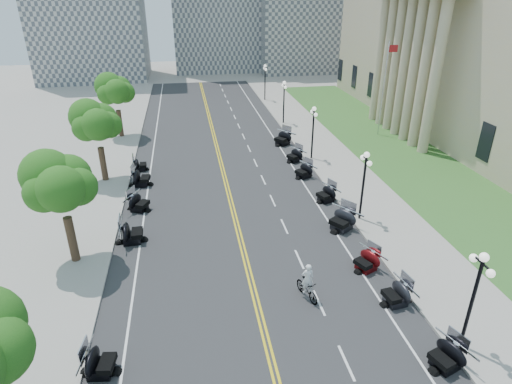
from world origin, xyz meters
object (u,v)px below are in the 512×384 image
bicycle (307,289)px  cyclist_rider (308,266)px  civic_building (511,49)px  flagpole (383,90)px  motorcycle_n_3 (447,355)px

bicycle → cyclist_rider: 1.45m
civic_building → flagpole: (-14.00, 0.00, -3.90)m
flagpole → motorcycle_n_3: 32.98m
motorcycle_n_3 → cyclist_rider: (-4.63, 5.40, 1.35)m
flagpole → cyclist_rider: 29.90m
civic_building → bicycle: bearing=-139.0°
flagpole → bicycle: size_ratio=5.29×
flagpole → cyclist_rider: size_ratio=5.68×
civic_building → cyclist_rider: (-29.34, -25.49, -6.88)m
bicycle → flagpole: bearing=40.2°
flagpole → cyclist_rider: flagpole is taller
civic_building → bicycle: (-29.34, -25.49, -8.33)m
flagpole → bicycle: (-15.34, -25.49, -4.43)m
motorcycle_n_3 → bicycle: motorcycle_n_3 is taller
bicycle → motorcycle_n_3: bearing=-68.1°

